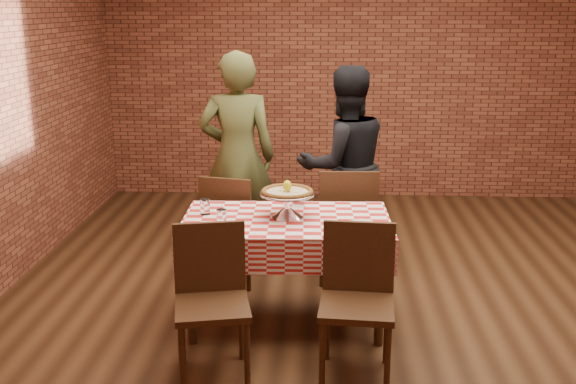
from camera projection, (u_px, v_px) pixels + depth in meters
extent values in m
plane|color=black|center=(362.00, 301.00, 5.14)|extent=(6.00, 6.00, 0.00)
plane|color=brown|center=(351.00, 70.00, 7.65)|extent=(5.50, 0.00, 5.50)
cube|color=#422412|center=(286.00, 271.00, 4.72)|extent=(1.40, 0.86, 0.75)
cylinder|color=beige|center=(287.00, 192.00, 4.61)|extent=(0.37, 0.37, 0.03)
ellipsoid|color=yellow|center=(287.00, 186.00, 4.60)|extent=(0.06, 0.06, 0.08)
cylinder|color=white|center=(222.00, 217.00, 4.47)|extent=(0.07, 0.07, 0.11)
cylinder|color=white|center=(205.00, 207.00, 4.70)|extent=(0.07, 0.07, 0.11)
cylinder|color=white|center=(362.00, 223.00, 4.50)|extent=(0.17, 0.17, 0.01)
cube|color=white|center=(371.00, 228.00, 4.41)|extent=(0.06, 0.06, 0.00)
cube|color=white|center=(378.00, 226.00, 4.46)|extent=(0.05, 0.04, 0.00)
cube|color=silver|center=(299.00, 197.00, 4.90)|extent=(0.10, 0.08, 0.13)
imported|color=#494D25|center=(237.00, 157.00, 5.84)|extent=(0.69, 0.49, 1.80)
imported|color=black|center=(344.00, 166.00, 5.77)|extent=(0.98, 0.86, 1.68)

